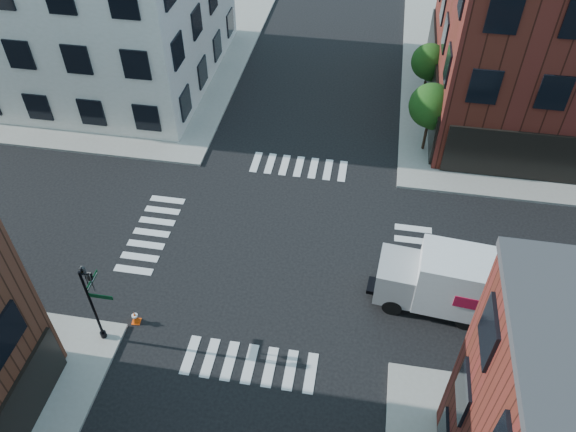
# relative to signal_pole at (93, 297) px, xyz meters

# --- Properties ---
(ground) EXTENTS (120.00, 120.00, 0.00)m
(ground) POSITION_rel_signal_pole_xyz_m (6.72, 6.68, -2.86)
(ground) COLOR black
(ground) RESTS_ON ground
(sidewalk_nw) EXTENTS (30.00, 30.00, 0.15)m
(sidewalk_nw) POSITION_rel_signal_pole_xyz_m (-14.28, 27.68, -2.78)
(sidewalk_nw) COLOR gray
(sidewalk_nw) RESTS_ON ground
(tree_near) EXTENTS (2.69, 2.69, 4.49)m
(tree_near) POSITION_rel_signal_pole_xyz_m (14.28, 16.65, 0.30)
(tree_near) COLOR black
(tree_near) RESTS_ON ground
(tree_far) EXTENTS (2.43, 2.43, 4.07)m
(tree_far) POSITION_rel_signal_pole_xyz_m (14.28, 22.65, 0.02)
(tree_far) COLOR black
(tree_far) RESTS_ON ground
(signal_pole) EXTENTS (1.29, 1.24, 4.60)m
(signal_pole) POSITION_rel_signal_pole_xyz_m (0.00, 0.00, 0.00)
(signal_pole) COLOR black
(signal_pole) RESTS_ON ground
(box_truck) EXTENTS (7.72, 2.93, 3.43)m
(box_truck) POSITION_rel_signal_pole_xyz_m (15.71, 4.25, -1.08)
(box_truck) COLOR silver
(box_truck) RESTS_ON ground
(traffic_cone) EXTENTS (0.43, 0.43, 0.72)m
(traffic_cone) POSITION_rel_signal_pole_xyz_m (1.02, 0.98, -2.51)
(traffic_cone) COLOR #F64B0A
(traffic_cone) RESTS_ON ground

